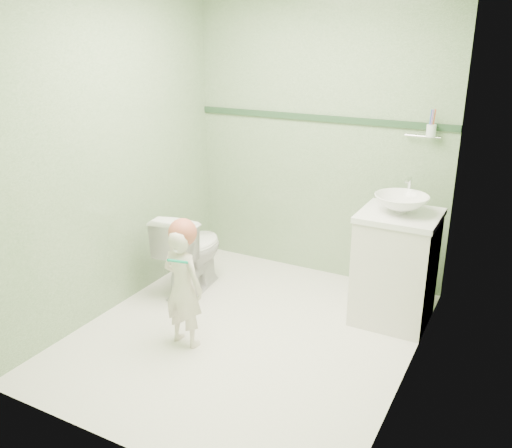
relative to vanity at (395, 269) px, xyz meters
The scene contains 12 objects.
ground 1.16m from the vanity, 140.19° to the right, with size 2.50×2.50×0.00m, color silver.
room_shell 1.35m from the vanity, 140.19° to the right, with size 2.50×2.54×2.40m.
trim_stripe 1.38m from the vanity, 147.36° to the left, with size 2.20×0.02×0.05m, color #27462C.
vanity is the anchor object (origin of this frame).
counter 0.41m from the vanity, ahead, with size 0.54×0.52×0.04m, color white.
basin 0.49m from the vanity, ahead, with size 0.37×0.37×0.13m, color white.
faucet 0.60m from the vanity, 90.00° to the left, with size 0.03×0.13×0.18m.
cup_holder 1.05m from the vanity, 83.76° to the left, with size 0.26×0.07×0.21m.
toilet 1.60m from the vanity, behind, with size 0.38×0.67×0.69m, color white.
toddler 1.52m from the vanity, 139.64° to the right, with size 0.30×0.20×0.83m, color beige.
hair_cap 1.55m from the vanity, 140.36° to the right, with size 0.19×0.19×0.19m, color #B95D45.
teal_toothbrush 1.58m from the vanity, 134.48° to the right, with size 0.11×0.13×0.08m.
Camera 1 is at (1.63, -2.91, 2.02)m, focal length 38.05 mm.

